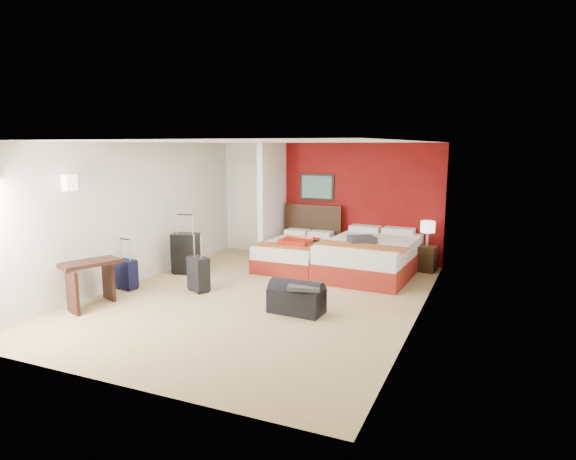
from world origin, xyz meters
The scene contains 17 objects.
ground centered at (0.00, 0.00, 0.00)m, with size 6.50×6.50×0.00m, color tan.
room_walls centered at (-1.40, 1.42, 1.26)m, with size 5.02×6.52×2.50m.
red_accent_panel centered at (0.75, 3.23, 1.25)m, with size 3.50×0.04×2.50m, color maroon.
partition_wall centered at (-1.00, 2.61, 1.25)m, with size 0.12×1.20×2.50m, color silver.
entry_door centered at (-1.75, 3.20, 1.02)m, with size 0.82×0.06×2.05m, color silver.
bed_left centered at (-0.23, 2.11, 0.26)m, with size 1.23×1.76×0.53m, color white.
bed_right centered at (1.28, 2.14, 0.34)m, with size 1.57×2.24×0.67m, color white.
red_suitcase_open centered at (-0.13, 2.01, 0.58)m, with size 0.60×0.82×0.10m, color #9D1D0D.
jacket_bundle centered at (1.18, 1.84, 0.73)m, with size 0.48×0.38×0.11m, color #323236.
nightstand centered at (2.23, 2.83, 0.25)m, with size 0.36×0.36×0.51m, color black.
table_lamp centered at (2.23, 2.83, 0.75)m, with size 0.27×0.27×0.49m, color silver.
suitcase_black centered at (-1.99, 0.81, 0.38)m, with size 0.50×0.32×0.76m, color black.
suitcase_charcoal centered at (-1.11, -0.10, 0.28)m, with size 0.38×0.23×0.56m, color black.
suitcase_navy centered at (-2.31, -0.49, 0.24)m, with size 0.35×0.21×0.48m, color black.
duffel_bag centered at (0.82, -0.44, 0.20)m, with size 0.80×0.42×0.40m, color black.
jacket_draped centered at (0.97, -0.49, 0.43)m, with size 0.46×0.39×0.06m, color #343439.
desk centered at (-2.18, -1.42, 0.36)m, with size 0.43×0.86×0.71m, color black.
Camera 1 is at (3.49, -6.91, 2.45)m, focal length 30.77 mm.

